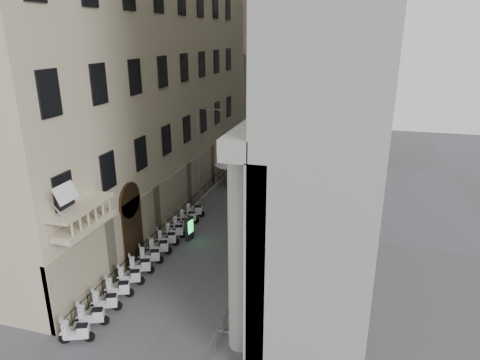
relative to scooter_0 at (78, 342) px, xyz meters
The scene contains 32 objects.
left_building 25.12m from the scooter_0, 102.03° to the left, with size 5.00×36.00×34.00m, color beige.
far_building 46.71m from the scooter_0, 85.27° to the left, with size 22.00×10.00×30.00m, color beige.
iron_fence 14.10m from the scooter_0, 92.65° to the left, with size 0.30×28.00×1.40m, color black, non-canonical shape.
blue_awning 23.42m from the scooter_0, 70.55° to the left, with size 1.60×3.00×3.00m, color navy, non-canonical shape.
flag 1.14m from the scooter_0, 108.00° to the left, with size 1.00×1.40×8.20m, color #9E0C11, non-canonical shape.
scooter_0 is the anchor object (origin of this frame).
scooter_1 1.32m from the scooter_0, 90.00° to the left, with size 0.56×1.40×1.50m, color white, non-canonical shape.
scooter_2 2.65m from the scooter_0, 90.00° to the left, with size 0.56×1.40×1.50m, color white, non-canonical shape.
scooter_3 3.97m from the scooter_0, 90.00° to the left, with size 0.56×1.40×1.50m, color white, non-canonical shape.
scooter_4 5.30m from the scooter_0, 90.00° to the left, with size 0.56×1.40×1.50m, color white, non-canonical shape.
scooter_5 6.62m from the scooter_0, 90.00° to the left, with size 0.56×1.40×1.50m, color white, non-canonical shape.
scooter_6 7.94m from the scooter_0, 90.00° to the left, with size 0.56×1.40×1.50m, color white, non-canonical shape.
scooter_7 9.27m from the scooter_0, 90.00° to the left, with size 0.56×1.40×1.50m, color white, non-canonical shape.
scooter_8 10.59m from the scooter_0, 90.00° to the left, with size 0.56×1.40×1.50m, color white, non-canonical shape.
scooter_9 11.91m from the scooter_0, 90.00° to the left, with size 0.56×1.40×1.50m, color white, non-canonical shape.
scooter_10 13.24m from the scooter_0, 90.00° to the left, with size 0.56×1.40×1.50m, color white, non-canonical shape.
scooter_11 14.56m from the scooter_0, 90.00° to the left, with size 0.56×1.40×1.50m, color white, non-canonical shape.
scooter_12 15.89m from the scooter_0, 90.00° to the left, with size 0.56×1.40×1.50m, color white, non-canonical shape.
barrier_0 6.97m from the scooter_0, 12.00° to the left, with size 0.60×2.40×1.10m, color #A1A3A8, non-canonical shape.
barrier_1 7.88m from the scooter_0, 30.09° to the left, with size 0.60×2.40×1.10m, color #A1A3A8, non-canonical shape.
barrier_2 9.38m from the scooter_0, 43.42° to the left, with size 0.60×2.40×1.10m, color #A1A3A8, non-canonical shape.
barrier_3 11.25m from the scooter_0, 52.71° to the left, with size 0.60×2.40×1.10m, color #A1A3A8, non-canonical shape.
barrier_4 13.32m from the scooter_0, 59.24° to the left, with size 0.60×2.40×1.10m, color #A1A3A8, non-canonical shape.
barrier_5 15.52m from the scooter_0, 63.96° to the left, with size 0.60×2.40×1.10m, color #A1A3A8, non-canonical shape.
barrier_6 17.80m from the scooter_0, 67.50° to the left, with size 0.60×2.40×1.10m, color #A1A3A8, non-canonical shape.
barrier_7 20.14m from the scooter_0, 70.22° to the left, with size 0.60×2.40×1.10m, color #A1A3A8, non-canonical shape.
security_tent 25.62m from the scooter_0, 89.34° to the left, with size 3.60×3.60×2.93m.
street_lamp 19.14m from the scooter_0, 90.38° to the left, with size 2.82×0.87×8.82m.
info_kiosk 12.04m from the scooter_0, 84.48° to the left, with size 0.42×0.88×1.79m.
pedestrian_a 24.43m from the scooter_0, 81.62° to the left, with size 0.65×0.43×1.78m, color #0C1432.
pedestrian_b 20.80m from the scooter_0, 76.57° to the left, with size 0.76×0.59×1.56m, color black.
pedestrian_c 32.20m from the scooter_0, 84.82° to the left, with size 0.84×0.54×1.71m, color black.
Camera 1 is at (8.92, -10.78, 14.64)m, focal length 32.00 mm.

